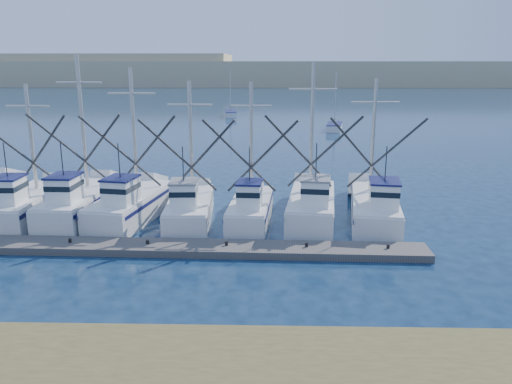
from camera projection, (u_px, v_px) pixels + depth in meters
The scene contains 6 objects.
ground at pixel (326, 301), 19.92m from camera, with size 500.00×500.00×0.00m, color #0C1F37.
floating_dock at pixel (148, 247), 25.20m from camera, with size 28.05×1.87×0.37m, color #55504C.
dune_ridge at pixel (274, 73), 221.93m from camera, with size 360.00×60.00×10.00m, color tan.
trawler_fleet at pixel (159, 205), 29.80m from camera, with size 28.51×9.00×9.72m.
sailboat_near at pixel (334, 127), 70.59m from camera, with size 2.93×5.86×8.10m.
sailboat_far at pixel (230, 114), 89.01m from camera, with size 2.47×6.18×8.10m.
Camera 1 is at (-2.36, -18.27, 9.20)m, focal length 35.00 mm.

